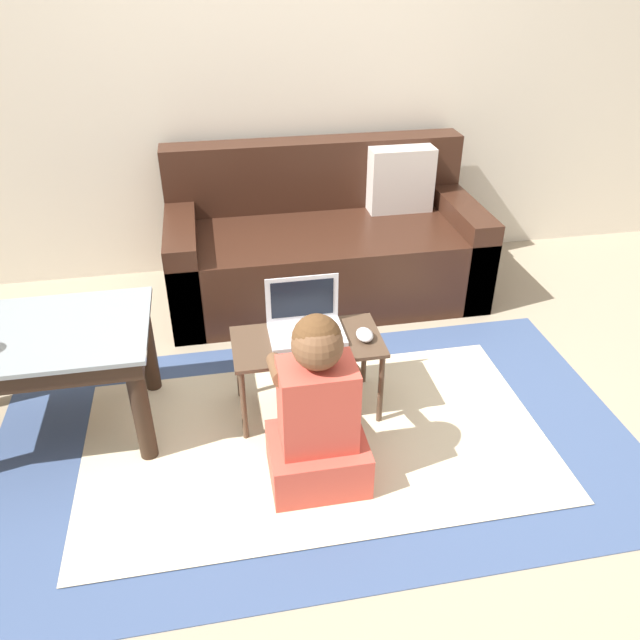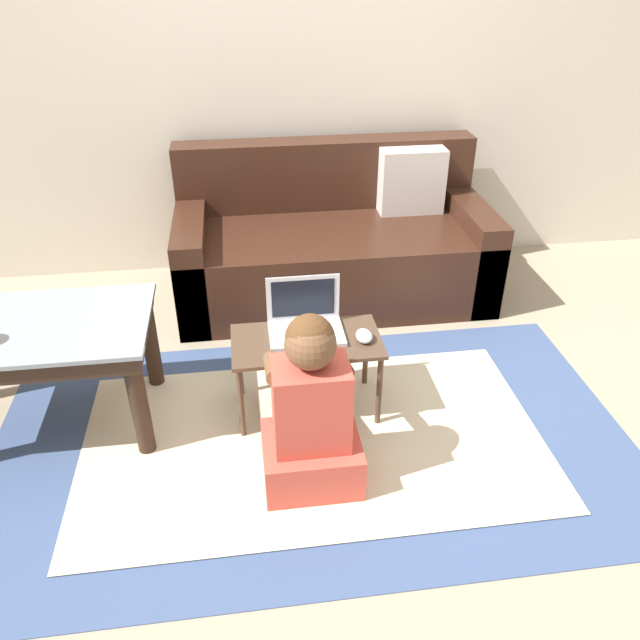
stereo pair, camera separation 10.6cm
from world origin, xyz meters
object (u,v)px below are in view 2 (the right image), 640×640
(couch, at_px, (333,246))
(laptop_desk, at_px, (307,349))
(coffee_table, at_px, (39,342))
(computer_mouse, at_px, (364,336))
(laptop, at_px, (306,325))
(person_seated, at_px, (311,415))

(couch, relative_size, laptop_desk, 2.77)
(coffee_table, bearing_deg, couch, 36.99)
(coffee_table, distance_m, computer_mouse, 1.29)
(coffee_table, distance_m, laptop, 1.05)
(laptop, height_order, computer_mouse, laptop)
(couch, bearing_deg, computer_mouse, -92.36)
(couch, height_order, computer_mouse, couch)
(coffee_table, bearing_deg, laptop, 0.15)
(laptop_desk, xyz_separation_m, computer_mouse, (0.23, -0.03, 0.06))
(couch, bearing_deg, person_seated, -102.00)
(laptop_desk, distance_m, person_seated, 0.41)
(computer_mouse, height_order, person_seated, person_seated)
(computer_mouse, distance_m, person_seated, 0.46)
(laptop_desk, bearing_deg, computer_mouse, -8.05)
(coffee_table, xyz_separation_m, laptop_desk, (1.05, -0.05, -0.09))
(person_seated, bearing_deg, laptop, 85.58)
(computer_mouse, relative_size, person_seated, 0.14)
(laptop_desk, relative_size, computer_mouse, 6.26)
(coffee_table, relative_size, laptop_desk, 1.43)
(coffee_table, bearing_deg, laptop_desk, -2.90)
(couch, height_order, laptop_desk, couch)
(person_seated, bearing_deg, computer_mouse, 54.59)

